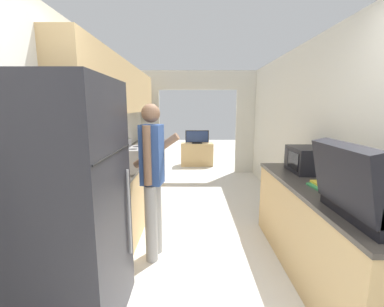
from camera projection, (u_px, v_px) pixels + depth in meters
The scene contains 13 objects.
wall_left at pixel (104, 113), 3.49m from camera, with size 0.38×7.72×2.50m.
wall_right at pixel (321, 139), 3.10m from camera, with size 0.06×7.72×2.50m.
wall_far_with_doorway at pixel (197, 114), 6.30m from camera, with size 3.19×0.06×2.50m.
counter_left at pixel (132, 182), 4.11m from camera, with size 0.62×3.90×0.88m.
counter_right at pixel (320, 232), 2.47m from camera, with size 0.62×2.19×0.88m.
refrigerator at pixel (67, 208), 1.84m from camera, with size 0.74×0.83×1.82m.
range_oven at pixel (142, 170), 4.87m from camera, with size 0.66×0.72×1.02m.
person at pixel (152, 178), 2.70m from camera, with size 0.54×0.42×1.66m.
suitcase at pixel (366, 194), 1.70m from camera, with size 0.54×0.68×0.52m.
microwave at pixel (307, 160), 2.97m from camera, with size 0.37×0.48×0.29m.
book_stack at pixel (324, 186), 2.40m from camera, with size 0.24×0.27×0.04m.
tv_cabinet at pixel (197, 154), 7.29m from camera, with size 0.90×0.42×0.64m.
television at pixel (197, 137), 7.16m from camera, with size 0.65×0.16×0.36m.
Camera 1 is at (-0.14, -1.02, 1.62)m, focal length 24.00 mm.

